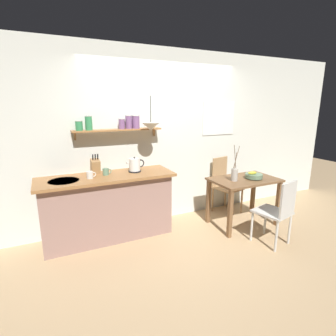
# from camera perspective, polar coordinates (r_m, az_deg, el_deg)

# --- Properties ---
(ground_plane) EXTENTS (14.00, 14.00, 0.00)m
(ground_plane) POSITION_cam_1_polar(r_m,az_deg,el_deg) (4.05, 2.86, -13.81)
(ground_plane) COLOR tan
(back_wall) EXTENTS (6.80, 0.11, 2.70)m
(back_wall) POSITION_cam_1_polar(r_m,az_deg,el_deg) (4.30, 1.41, 6.76)
(back_wall) COLOR silver
(back_wall) RESTS_ON ground_plane
(kitchen_counter) EXTENTS (1.83, 0.63, 0.93)m
(kitchen_counter) POSITION_cam_1_polar(r_m,az_deg,el_deg) (3.82, -12.91, -8.17)
(kitchen_counter) COLOR gray
(kitchen_counter) RESTS_ON ground_plane
(wall_shelf) EXTENTS (1.25, 0.20, 0.33)m
(wall_shelf) POSITION_cam_1_polar(r_m,az_deg,el_deg) (3.78, -11.31, 9.00)
(wall_shelf) COLOR #9E6B3D
(dining_table) EXTENTS (1.03, 0.65, 0.75)m
(dining_table) POSITION_cam_1_polar(r_m,az_deg,el_deg) (4.25, 16.21, -3.91)
(dining_table) COLOR brown
(dining_table) RESTS_ON ground_plane
(dining_chair_near) EXTENTS (0.48, 0.51, 0.92)m
(dining_chair_near) POSITION_cam_1_polar(r_m,az_deg,el_deg) (3.81, 22.86, -8.37)
(dining_chair_near) COLOR silver
(dining_chair_near) RESTS_ON ground_plane
(dining_chair_far) EXTENTS (0.49, 0.51, 0.96)m
(dining_chair_far) POSITION_cam_1_polar(r_m,az_deg,el_deg) (4.73, 12.13, -3.11)
(dining_chair_far) COLOR tan
(dining_chair_far) RESTS_ON ground_plane
(fruit_bowl) EXTENTS (0.26, 0.26, 0.12)m
(fruit_bowl) POSITION_cam_1_polar(r_m,az_deg,el_deg) (4.25, 18.17, -1.61)
(fruit_bowl) COLOR slate
(fruit_bowl) RESTS_ON dining_table
(twig_vase) EXTENTS (0.10, 0.10, 0.55)m
(twig_vase) POSITION_cam_1_polar(r_m,az_deg,el_deg) (4.04, 14.29, -1.32)
(twig_vase) COLOR #B7B2A8
(twig_vase) RESTS_ON dining_table
(electric_kettle) EXTENTS (0.26, 0.18, 0.22)m
(electric_kettle) POSITION_cam_1_polar(r_m,az_deg,el_deg) (3.77, -7.25, 0.61)
(electric_kettle) COLOR black
(electric_kettle) RESTS_ON kitchen_counter
(knife_block) EXTENTS (0.12, 0.18, 0.28)m
(knife_block) POSITION_cam_1_polar(r_m,az_deg,el_deg) (3.78, -15.56, 0.44)
(knife_block) COLOR tan
(knife_block) RESTS_ON kitchen_counter
(coffee_mug_by_sink) EXTENTS (0.12, 0.08, 0.09)m
(coffee_mug_by_sink) POSITION_cam_1_polar(r_m,az_deg,el_deg) (3.56, -16.62, -1.45)
(coffee_mug_by_sink) COLOR white
(coffee_mug_by_sink) RESTS_ON kitchen_counter
(coffee_mug_spare) EXTENTS (0.12, 0.08, 0.09)m
(coffee_mug_spare) POSITION_cam_1_polar(r_m,az_deg,el_deg) (3.68, -13.37, -0.76)
(coffee_mug_spare) COLOR slate
(coffee_mug_spare) RESTS_ON kitchen_counter
(pendant_lamp) EXTENTS (0.25, 0.25, 0.47)m
(pendant_lamp) POSITION_cam_1_polar(r_m,az_deg,el_deg) (3.66, -3.77, 9.03)
(pendant_lamp) COLOR black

